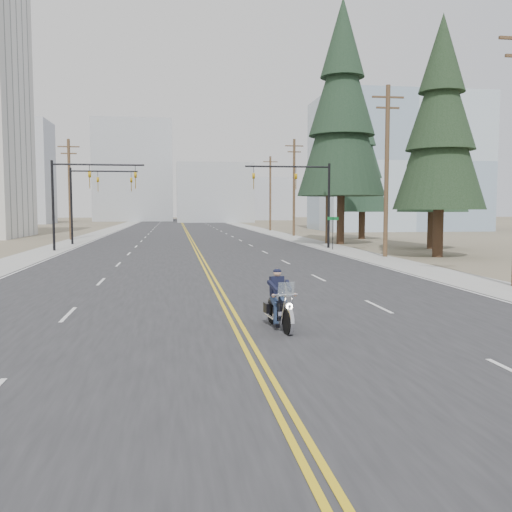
{
  "coord_description": "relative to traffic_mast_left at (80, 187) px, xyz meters",
  "views": [
    {
      "loc": [
        -1.72,
        -14.06,
        3.3
      ],
      "look_at": [
        1.17,
        6.04,
        1.6
      ],
      "focal_mm": 40.0,
      "sensor_mm": 36.0,
      "label": 1
    }
  ],
  "objects": [
    {
      "name": "street_sign",
      "position": [
        19.78,
        -2.0,
        -3.13
      ],
      "size": [
        0.9,
        0.06,
        2.62
      ],
      "color": "black",
      "rests_on": "ground"
    },
    {
      "name": "ground_plane",
      "position": [
        8.98,
        -32.0,
        -4.94
      ],
      "size": [
        400.0,
        400.0,
        0.0
      ],
      "primitive_type": "plane",
      "color": "#776D56",
      "rests_on": "ground"
    },
    {
      "name": "utility_pole_c",
      "position": [
        21.48,
        6.0,
        0.79
      ],
      "size": [
        2.2,
        0.3,
        11.0
      ],
      "color": "brown",
      "rests_on": "ground"
    },
    {
      "name": "utility_pole_e",
      "position": [
        21.48,
        38.0,
        0.79
      ],
      "size": [
        2.2,
        0.3,
        11.0
      ],
      "color": "brown",
      "rests_on": "ground"
    },
    {
      "name": "road",
      "position": [
        8.98,
        38.0,
        -4.93
      ],
      "size": [
        20.0,
        200.0,
        0.01
      ],
      "primitive_type": "cube",
      "color": "#303033",
      "rests_on": "ground"
    },
    {
      "name": "traffic_mast_far",
      "position": [
        -0.33,
        8.0,
        -0.06
      ],
      "size": [
        6.1,
        0.26,
        7.0
      ],
      "color": "black",
      "rests_on": "ground"
    },
    {
      "name": "traffic_mast_left",
      "position": [
        0.0,
        0.0,
        0.0
      ],
      "size": [
        7.1,
        0.26,
        7.0
      ],
      "color": "black",
      "rests_on": "ground"
    },
    {
      "name": "traffic_mast_right",
      "position": [
        17.95,
        0.0,
        0.0
      ],
      "size": [
        7.1,
        0.26,
        7.0
      ],
      "color": "black",
      "rests_on": "ground"
    },
    {
      "name": "haze_bldg_e",
      "position": [
        33.98,
        118.0,
        1.06
      ],
      "size": [
        14.0,
        14.0,
        12.0
      ],
      "primitive_type": "cube",
      "color": "#B7BCC6",
      "rests_on": "ground"
    },
    {
      "name": "haze_bldg_d",
      "position": [
        -3.02,
        108.0,
        8.06
      ],
      "size": [
        20.0,
        15.0,
        26.0
      ],
      "primitive_type": "cube",
      "color": "#ADB2B7",
      "rests_on": "ground"
    },
    {
      "name": "haze_bldg_a",
      "position": [
        -26.02,
        83.0,
        6.06
      ],
      "size": [
        14.0,
        12.0,
        22.0
      ],
      "primitive_type": "cube",
      "color": "#B7BCC6",
      "rests_on": "ground"
    },
    {
      "name": "glass_building",
      "position": [
        40.98,
        38.0,
        5.06
      ],
      "size": [
        24.0,
        16.0,
        20.0
      ],
      "primitive_type": "cube",
      "color": "#9EB5CC",
      "rests_on": "ground"
    },
    {
      "name": "conifer_far",
      "position": [
        27.39,
        13.44,
        3.51
      ],
      "size": [
        5.5,
        5.5,
        14.73
      ],
      "rotation": [
        0.0,
        0.0,
        -0.4
      ],
      "color": "#382619",
      "rests_on": "ground"
    },
    {
      "name": "conifer_near",
      "position": [
        24.95,
        -9.62,
        4.33
      ],
      "size": [
        6.1,
        6.1,
        16.14
      ],
      "rotation": [
        0.0,
        0.0,
        -0.38
      ],
      "color": "#382619",
      "rests_on": "ground"
    },
    {
      "name": "conifer_mid",
      "position": [
        28.12,
        -1.97,
        3.73
      ],
      "size": [
        5.66,
        5.66,
        15.1
      ],
      "rotation": [
        0.0,
        0.0,
        -0.03
      ],
      "color": "#382619",
      "rests_on": "ground"
    },
    {
      "name": "utility_pole_d",
      "position": [
        21.48,
        21.0,
        1.05
      ],
      "size": [
        2.2,
        0.3,
        11.5
      ],
      "color": "brown",
      "rests_on": "ground"
    },
    {
      "name": "utility_pole_b",
      "position": [
        21.48,
        -9.0,
        1.05
      ],
      "size": [
        2.2,
        0.3,
        11.5
      ],
      "color": "brown",
      "rests_on": "ground"
    },
    {
      "name": "conifer_tall",
      "position": [
        22.53,
        5.16,
        7.87
      ],
      "size": [
        8.03,
        8.03,
        22.3
      ],
      "rotation": [
        0.0,
        0.0,
        0.06
      ],
      "color": "#382619",
      "rests_on": "ground"
    },
    {
      "name": "sidewalk_right",
      "position": [
        20.48,
        38.0,
        -4.93
      ],
      "size": [
        3.0,
        200.0,
        0.01
      ],
      "primitive_type": "cube",
      "color": "#A5A5A0",
      "rests_on": "ground"
    },
    {
      "name": "sidewalk_left",
      "position": [
        -2.52,
        38.0,
        -4.93
      ],
      "size": [
        3.0,
        200.0,
        0.01
      ],
      "primitive_type": "cube",
      "color": "#A5A5A0",
      "rests_on": "ground"
    },
    {
      "name": "haze_bldg_b",
      "position": [
        16.98,
        93.0,
        2.06
      ],
      "size": [
        18.0,
        14.0,
        14.0
      ],
      "primitive_type": "cube",
      "color": "#ADB2B7",
      "rests_on": "ground"
    },
    {
      "name": "utility_pole_left",
      "position": [
        -3.52,
        16.0,
        0.54
      ],
      "size": [
        2.2,
        0.3,
        10.5
      ],
      "color": "brown",
      "rests_on": "ground"
    },
    {
      "name": "haze_bldg_c",
      "position": [
        48.98,
        78.0,
        4.06
      ],
      "size": [
        16.0,
        12.0,
        18.0
      ],
      "primitive_type": "cube",
      "color": "#B7BCC6",
      "rests_on": "ground"
    },
    {
      "name": "motorcyclist",
      "position": [
        10.09,
        -30.96,
        -4.12
      ],
      "size": [
        1.11,
        2.18,
        1.64
      ],
      "primitive_type": null,
      "rotation": [
        0.0,
        0.0,
        3.24
      ],
      "color": "black",
      "rests_on": "ground"
    }
  ]
}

